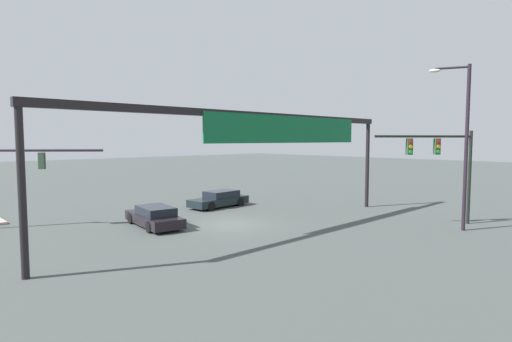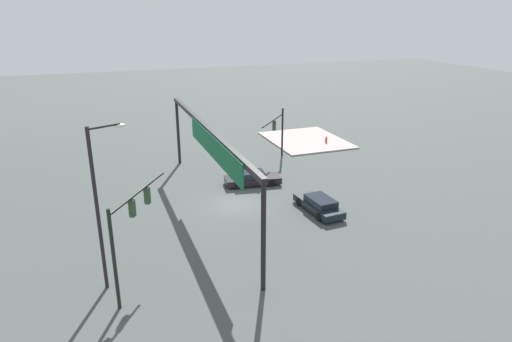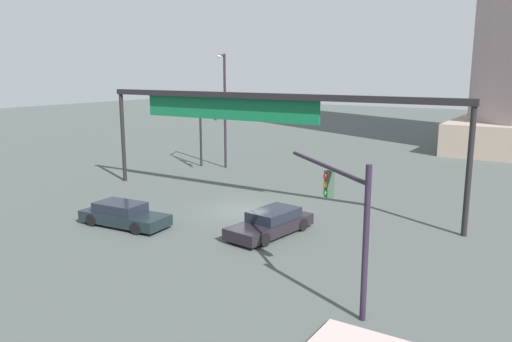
{
  "view_description": "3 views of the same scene",
  "coord_description": "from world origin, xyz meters",
  "px_view_note": "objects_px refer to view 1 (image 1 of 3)",
  "views": [
    {
      "loc": [
        15.59,
        18.58,
        5.1
      ],
      "look_at": [
        -1.58,
        0.55,
        3.17
      ],
      "focal_mm": 28.67,
      "sensor_mm": 36.0,
      "label": 1
    },
    {
      "loc": [
        -31.57,
        9.94,
        14.61
      ],
      "look_at": [
        2.28,
        -2.55,
        1.71
      ],
      "focal_mm": 31.84,
      "sensor_mm": 36.0,
      "label": 2
    },
    {
      "loc": [
        15.59,
        -22.92,
        7.86
      ],
      "look_at": [
        0.37,
        1.06,
        2.19
      ],
      "focal_mm": 35.28,
      "sensor_mm": 36.0,
      "label": 3
    }
  ],
  "objects_px": {
    "streetlamp_curved_arm": "(463,137)",
    "sedan_car_waiting_far": "(219,199)",
    "sedan_car_approaching": "(154,217)",
    "traffic_signal_opposite_side": "(21,168)",
    "traffic_signal_near_corner": "(443,157)"
  },
  "relations": [
    {
      "from": "streetlamp_curved_arm",
      "to": "sedan_car_waiting_far",
      "type": "xyz_separation_m",
      "value": [
        4.81,
        -15.59,
        -4.65
      ]
    },
    {
      "from": "traffic_signal_opposite_side",
      "to": "sedan_car_approaching",
      "type": "height_order",
      "value": "traffic_signal_opposite_side"
    },
    {
      "from": "traffic_signal_opposite_side",
      "to": "sedan_car_waiting_far",
      "type": "height_order",
      "value": "traffic_signal_opposite_side"
    },
    {
      "from": "streetlamp_curved_arm",
      "to": "traffic_signal_opposite_side",
      "type": "bearing_deg",
      "value": 22.13
    },
    {
      "from": "streetlamp_curved_arm",
      "to": "sedan_car_approaching",
      "type": "relative_size",
      "value": 1.82
    },
    {
      "from": "traffic_signal_opposite_side",
      "to": "sedan_car_waiting_far",
      "type": "xyz_separation_m",
      "value": [
        -12.84,
        1.96,
        -2.87
      ]
    },
    {
      "from": "traffic_signal_near_corner",
      "to": "sedan_car_waiting_far",
      "type": "distance_m",
      "value": 15.67
    },
    {
      "from": "sedan_car_approaching",
      "to": "streetlamp_curved_arm",
      "type": "bearing_deg",
      "value": -128.94
    },
    {
      "from": "traffic_signal_opposite_side",
      "to": "sedan_car_approaching",
      "type": "bearing_deg",
      "value": 0.46
    },
    {
      "from": "streetlamp_curved_arm",
      "to": "sedan_car_waiting_far",
      "type": "relative_size",
      "value": 1.87
    },
    {
      "from": "traffic_signal_opposite_side",
      "to": "sedan_car_approaching",
      "type": "xyz_separation_m",
      "value": [
        -5.7,
        4.84,
        -2.87
      ]
    },
    {
      "from": "traffic_signal_opposite_side",
      "to": "streetlamp_curved_arm",
      "type": "relative_size",
      "value": 0.55
    },
    {
      "from": "traffic_signal_opposite_side",
      "to": "streetlamp_curved_arm",
      "type": "height_order",
      "value": "streetlamp_curved_arm"
    },
    {
      "from": "traffic_signal_opposite_side",
      "to": "sedan_car_waiting_far",
      "type": "bearing_deg",
      "value": 32.12
    },
    {
      "from": "traffic_signal_opposite_side",
      "to": "streetlamp_curved_arm",
      "type": "bearing_deg",
      "value": -4.05
    }
  ]
}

